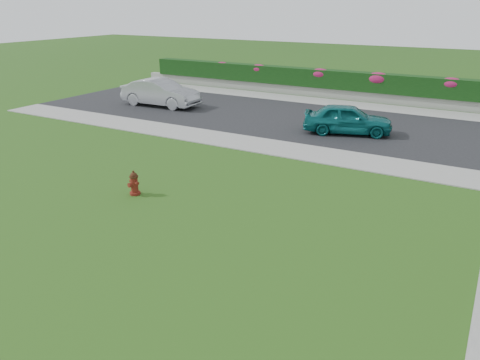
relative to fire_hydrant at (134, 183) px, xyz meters
The scene contains 14 objects.
ground 4.42m from the fire_hydrant, 32.01° to the right, with size 120.00×120.00×0.00m, color black.
street_far 11.74m from the fire_hydrant, 96.18° to the left, with size 26.00×8.00×0.04m, color black.
sidewalk_far 7.05m from the fire_hydrant, 108.76° to the left, with size 24.00×2.00×0.04m, color gray.
sidewalk_beyond 16.89m from the fire_hydrant, 80.67° to the left, with size 34.00×2.00×0.04m, color gray.
retaining_wall 18.37m from the fire_hydrant, 81.43° to the left, with size 34.00×0.40×0.60m, color gray.
hedge 18.48m from the fire_hydrant, 81.48° to the left, with size 32.00×0.90×1.10m, color black.
fire_hydrant is the anchor object (origin of this frame).
sedan_teal 10.84m from the fire_hydrant, 70.92° to the left, with size 1.58×3.92×1.34m, color #0C5E5E.
sedan_silver 13.25m from the fire_hydrant, 125.07° to the left, with size 1.61×4.62×1.52m, color #9D9EA4.
flower_clump_a 19.87m from the fire_hydrant, 113.69° to the left, with size 1.04×0.67×0.52m, color #B61F69.
flower_clump_b 18.90m from the fire_hydrant, 105.69° to the left, with size 1.18×0.76×0.59m, color #B61F69.
flower_clump_c 18.21m from the fire_hydrant, 92.43° to the left, with size 1.29×0.83×0.65m, color #B61F69.
flower_clump_d 18.41m from the fire_hydrant, 81.15° to the left, with size 1.42×0.91×0.71m, color #B61F69.
flower_clump_e 19.44m from the fire_hydrant, 69.36° to the left, with size 1.28×0.82×0.64m, color #B61F69.
Camera 1 is at (5.81, -7.78, 5.63)m, focal length 35.00 mm.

